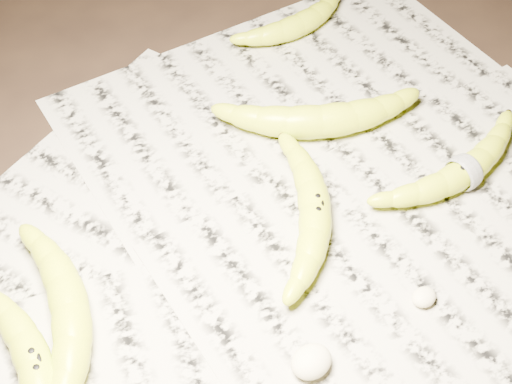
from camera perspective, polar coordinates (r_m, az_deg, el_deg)
ground at (r=0.76m, az=3.02°, el=-4.25°), size 3.00×3.00×0.00m
newspaper_patch at (r=0.75m, az=2.06°, el=-4.81°), size 0.90×0.70×0.01m
banana_left_a at (r=0.69m, az=-17.31°, el=-13.17°), size 0.09×0.20×0.03m
banana_left_b at (r=0.71m, az=-14.68°, el=-9.19°), size 0.13×0.21×0.04m
banana_center at (r=0.76m, az=4.76°, el=-1.45°), size 0.16×0.19×0.04m
banana_taped at (r=0.83m, az=16.33°, el=1.68°), size 0.20×0.05×0.03m
banana_upper_a at (r=0.85m, az=5.20°, el=5.83°), size 0.22×0.16×0.04m
banana_upper_b at (r=1.00m, az=3.42°, el=13.36°), size 0.16×0.05×0.03m
measuring_tape at (r=0.83m, az=16.33°, el=1.68°), size 0.00×0.04×0.04m
flesh_chunk_a at (r=0.67m, az=4.47°, el=-13.22°), size 0.04×0.03×0.02m
flesh_chunk_c at (r=0.73m, az=13.34°, el=-8.02°), size 0.03×0.02×0.02m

